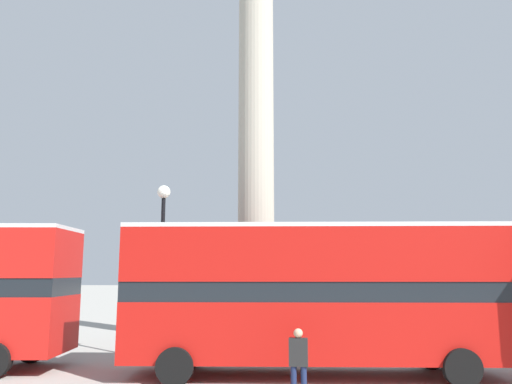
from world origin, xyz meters
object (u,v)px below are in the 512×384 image
Objects in this scene: equestrian_statue at (432,301)px; street_lamp at (162,253)px; monument_column at (256,199)px; bus_c at (312,292)px; pedestrian_near_lamp at (298,361)px.

street_lamp reaches higher than equestrian_statue.
bus_c is at bearing -71.18° from monument_column.
pedestrian_near_lamp is at bearing -80.55° from monument_column.
monument_column is 3.59× the size of street_lamp.
equestrian_statue is at bearing 34.10° from monument_column.
street_lamp reaches higher than bus_c.
street_lamp is (-11.90, -9.31, 2.10)m from equestrian_statue.
equestrian_statue is at bearing 38.03° from street_lamp.
bus_c is 3.32m from pedestrian_near_lamp.
monument_column is at bearing 107.37° from bus_c.
bus_c is 13.54m from equestrian_statue.
street_lamp is at bearing -132.87° from monument_column.
pedestrian_near_lamp is (1.44, -8.65, -5.12)m from monument_column.
pedestrian_near_lamp is (4.56, -5.28, -2.70)m from street_lamp.
bus_c is 5.73m from street_lamp.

